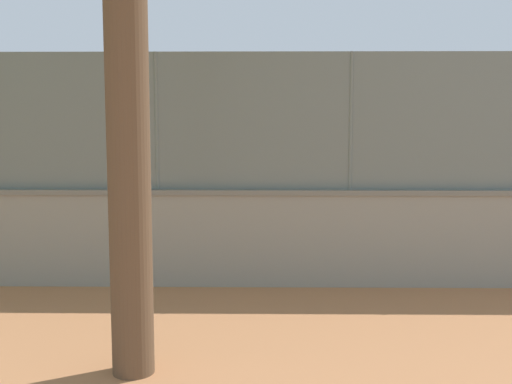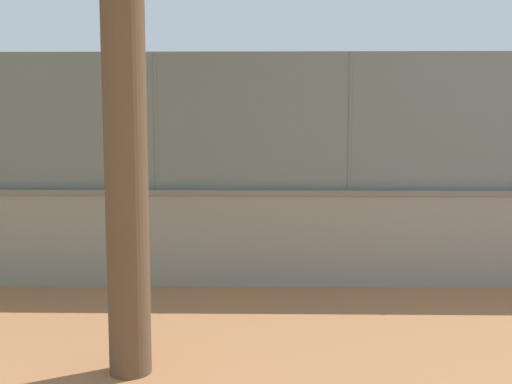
{
  "view_description": "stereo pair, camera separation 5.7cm",
  "coord_description": "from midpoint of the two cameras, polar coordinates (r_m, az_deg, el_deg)",
  "views": [
    {
      "loc": [
        3.37,
        21.11,
        2.63
      ],
      "look_at": [
        3.21,
        7.46,
        1.04
      ],
      "focal_mm": 44.22,
      "sensor_mm": 36.0,
      "label": 1
    },
    {
      "loc": [
        3.31,
        21.11,
        2.63
      ],
      "look_at": [
        3.21,
        7.46,
        1.04
      ],
      "focal_mm": 44.22,
      "sensor_mm": 36.0,
      "label": 2
    }
  ],
  "objects": [
    {
      "name": "player_near_wall_returning",
      "position": [
        13.52,
        -11.08,
        -0.93
      ],
      "size": [
        0.69,
        1.23,
        1.5
      ],
      "color": "black",
      "rests_on": "ground_plane"
    },
    {
      "name": "sports_ball",
      "position": [
        17.2,
        -11.41,
        -2.03
      ],
      "size": [
        0.16,
        0.16,
        0.16
      ],
      "primitive_type": "sphere",
      "color": "orange",
      "rests_on": "ground_plane"
    },
    {
      "name": "player_foreground_swinging",
      "position": [
        19.03,
        -7.96,
        1.37
      ],
      "size": [
        1.22,
        0.7,
        1.54
      ],
      "color": "#591919",
      "rests_on": "ground_plane"
    },
    {
      "name": "ground_plane",
      "position": [
        21.53,
        8.27,
        -0.45
      ],
      "size": [
        260.0,
        260.0,
        0.0
      ],
      "primitive_type": "plane",
      "color": "#B27247"
    }
  ]
}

